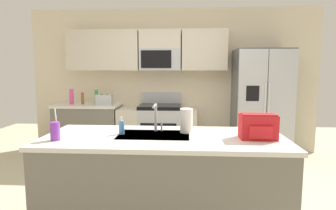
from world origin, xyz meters
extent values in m
plane|color=beige|center=(0.00, 0.00, 0.00)|extent=(9.00, 9.00, 0.00)
cube|color=beige|center=(0.00, 2.15, 1.30)|extent=(5.20, 0.10, 2.60)
cube|color=beige|center=(-1.50, 1.94, 1.85)|extent=(0.70, 0.32, 0.70)
cube|color=beige|center=(-0.87, 1.94, 1.85)|extent=(0.56, 0.32, 0.70)
cube|color=beige|center=(0.56, 1.94, 1.85)|extent=(0.78, 0.32, 0.70)
cube|color=#B7BABF|center=(-0.21, 1.94, 1.69)|extent=(0.72, 0.32, 0.38)
cube|color=black|center=(-0.27, 1.78, 1.69)|extent=(0.52, 0.01, 0.30)
cube|color=beige|center=(-0.21, 1.94, 2.04)|extent=(0.72, 0.32, 0.32)
cube|color=slate|center=(-1.50, 1.80, 0.43)|extent=(1.10, 0.60, 0.86)
cube|color=silver|center=(-1.50, 1.80, 0.88)|extent=(1.13, 0.63, 0.04)
cube|color=#B7BABF|center=(-0.21, 1.80, 0.42)|extent=(0.72, 0.60, 0.84)
cube|color=black|center=(-0.21, 1.50, 0.45)|extent=(0.60, 0.01, 0.36)
cube|color=black|center=(-0.21, 1.80, 0.87)|extent=(0.72, 0.60, 0.06)
cube|color=#B7BABF|center=(-0.21, 2.07, 1.00)|extent=(0.72, 0.06, 0.20)
cube|color=beige|center=(-0.75, 1.80, 0.42)|extent=(0.36, 0.60, 0.84)
cube|color=beige|center=(0.29, 1.80, 0.42)|extent=(0.28, 0.60, 0.84)
cube|color=#4C4F54|center=(1.51, 1.75, 0.93)|extent=(0.90, 0.70, 1.85)
cube|color=#B7BABF|center=(1.29, 1.38, 0.93)|extent=(0.44, 0.04, 1.81)
cube|color=#B7BABF|center=(1.74, 1.38, 0.93)|extent=(0.44, 0.04, 1.81)
cylinder|color=silver|center=(1.48, 1.35, 1.02)|extent=(0.02, 0.02, 0.60)
cylinder|color=silver|center=(1.54, 1.35, 1.02)|extent=(0.02, 0.02, 0.60)
cube|color=black|center=(1.29, 1.36, 1.15)|extent=(0.20, 0.00, 0.24)
cube|color=slate|center=(0.05, -0.55, 0.43)|extent=(2.22, 0.92, 0.86)
cube|color=silver|center=(0.05, -0.55, 0.88)|extent=(2.26, 0.96, 0.04)
cube|color=#B7BABF|center=(-0.05, -0.50, 0.89)|extent=(0.68, 0.44, 0.03)
cube|color=#B7BABF|center=(-1.18, 1.75, 0.99)|extent=(0.28, 0.16, 0.18)
cube|color=black|center=(-1.23, 1.75, 1.08)|extent=(0.03, 0.11, 0.01)
cube|color=black|center=(-1.13, 1.75, 1.08)|extent=(0.03, 0.11, 0.01)
cylinder|color=brown|center=(-1.59, 1.80, 1.01)|extent=(0.05, 0.05, 0.21)
cylinder|color=green|center=(-1.35, 1.85, 1.03)|extent=(0.06, 0.06, 0.26)
cylinder|color=#EA4C93|center=(-1.78, 1.78, 1.04)|extent=(0.07, 0.07, 0.27)
cylinder|color=#B7BABF|center=(-0.05, -0.33, 1.04)|extent=(0.03, 0.03, 0.28)
cylinder|color=#B7BABF|center=(-0.05, -0.43, 1.17)|extent=(0.02, 0.20, 0.02)
cylinder|color=#B7BABF|center=(0.01, -0.33, 0.95)|extent=(0.02, 0.02, 0.10)
cylinder|color=purple|center=(-0.89, -0.78, 0.98)|extent=(0.08, 0.08, 0.16)
cylinder|color=white|center=(-0.88, -0.78, 1.11)|extent=(0.01, 0.03, 0.14)
cylinder|color=#4C8CD8|center=(-0.36, -0.50, 0.97)|extent=(0.06, 0.06, 0.13)
cylinder|color=white|center=(-0.36, -0.50, 1.05)|extent=(0.02, 0.02, 0.04)
cylinder|color=white|center=(0.26, -0.38, 1.02)|extent=(0.12, 0.12, 0.24)
cube|color=red|center=(0.91, -0.59, 1.01)|extent=(0.32, 0.20, 0.22)
cube|color=#AD1A1E|center=(0.91, -0.61, 1.11)|extent=(0.30, 0.14, 0.03)
cube|color=red|center=(0.91, -0.70, 0.98)|extent=(0.20, 0.03, 0.11)
camera|label=1|loc=(0.26, -3.21, 1.53)|focal=31.05mm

